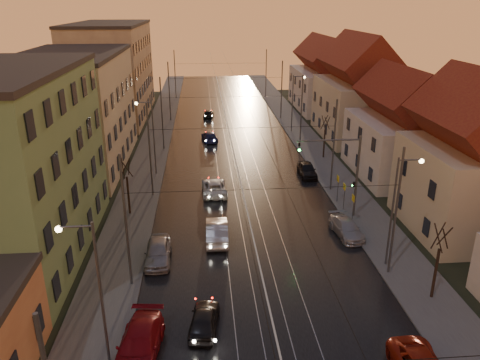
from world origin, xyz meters
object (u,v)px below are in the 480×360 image
object	(u,v)px
driving_car_4	(208,114)
parked_right_2	(307,170)
street_lamp_3	(295,98)
traffic_light_mast	(346,167)
parked_left_2	(139,345)
parked_left_3	(158,251)
driving_car_0	(204,319)
driving_car_2	(214,187)
street_lamp_2	(150,130)
street_lamp_1	(398,202)
street_lamp_0	(93,281)
driving_car_1	(217,231)
driving_car_3	(210,137)
parked_right_1	(347,228)

from	to	relation	value
driving_car_4	parked_right_2	xyz separation A→B (m)	(9.91, -27.73, 0.09)
street_lamp_3	traffic_light_mast	size ratio (longest dim) A/B	1.11
parked_left_2	parked_left_3	world-z (taller)	parked_left_3
driving_car_0	driving_car_4	size ratio (longest dim) A/B	1.05
driving_car_2	parked_left_2	bearing A→B (deg)	76.35
street_lamp_2	traffic_light_mast	world-z (taller)	street_lamp_2
street_lamp_2	driving_car_2	size ratio (longest dim) A/B	1.65
driving_car_2	parked_left_3	size ratio (longest dim) A/B	1.09
parked_left_2	street_lamp_1	bearing A→B (deg)	31.03
street_lamp_3	parked_left_3	xyz separation A→B (m)	(-16.21, -34.03, -4.13)
street_lamp_2	traffic_light_mast	bearing A→B (deg)	-35.07
street_lamp_3	parked_left_2	size ratio (longest dim) A/B	1.56
street_lamp_0	street_lamp_3	distance (m)	47.62
traffic_light_mast	driving_car_0	bearing A→B (deg)	-130.93
street_lamp_3	parked_right_2	bearing A→B (deg)	-96.24
driving_car_1	parked_left_3	xyz separation A→B (m)	(-4.28, -2.78, -0.03)
street_lamp_0	driving_car_1	xyz separation A→B (m)	(6.27, 12.75, -4.10)
driving_car_3	parked_left_2	distance (m)	40.28
traffic_light_mast	driving_car_0	size ratio (longest dim) A/B	1.90
street_lamp_0	street_lamp_1	size ratio (longest dim) A/B	1.00
street_lamp_0	driving_car_0	xyz separation A→B (m)	(5.19, 2.26, -4.24)
street_lamp_3	parked_left_2	bearing A→B (deg)	-110.57
parked_right_1	parked_left_3	bearing A→B (deg)	-175.57
street_lamp_2	driving_car_4	world-z (taller)	street_lamp_2
driving_car_1	parked_right_1	bearing A→B (deg)	-179.37
street_lamp_3	parked_right_2	distance (m)	18.31
street_lamp_0	street_lamp_2	size ratio (longest dim) A/B	1.00
driving_car_1	street_lamp_2	bearing A→B (deg)	-66.83
street_lamp_0	driving_car_4	bearing A→B (deg)	83.28
street_lamp_3	driving_car_2	bearing A→B (deg)	-118.53
driving_car_1	parked_left_2	world-z (taller)	driving_car_1
street_lamp_0	driving_car_3	distance (m)	41.05
driving_car_4	driving_car_1	bearing A→B (deg)	95.91
driving_car_1	street_lamp_0	bearing A→B (deg)	64.61
street_lamp_1	driving_car_4	distance (m)	47.70
parked_left_2	parked_right_2	distance (m)	29.73
driving_car_2	driving_car_0	bearing A→B (deg)	84.74
driving_car_3	parked_right_1	world-z (taller)	driving_car_3
driving_car_0	driving_car_1	size ratio (longest dim) A/B	0.80
driving_car_3	parked_left_2	xyz separation A→B (m)	(-4.47, -40.03, 0.11)
street_lamp_0	parked_left_2	xyz separation A→B (m)	(1.81, 0.31, -4.14)
street_lamp_0	parked_right_2	bearing A→B (deg)	58.24
traffic_light_mast	parked_right_1	world-z (taller)	traffic_light_mast
parked_right_2	driving_car_2	bearing A→B (deg)	-156.65
driving_car_4	parked_left_2	distance (m)	53.89
street_lamp_0	parked_right_2	distance (m)	31.19
street_lamp_1	parked_left_2	distance (m)	18.58
street_lamp_3	traffic_light_mast	world-z (taller)	street_lamp_3
driving_car_0	driving_car_3	world-z (taller)	driving_car_0
street_lamp_3	parked_left_3	distance (m)	37.92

